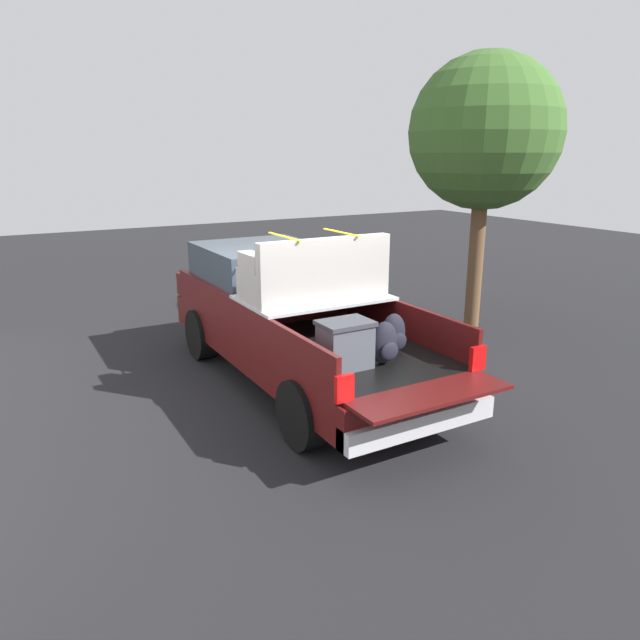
{
  "coord_description": "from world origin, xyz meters",
  "views": [
    {
      "loc": [
        -7.12,
        3.72,
        3.24
      ],
      "look_at": [
        -0.6,
        0.0,
        1.1
      ],
      "focal_mm": 32.91,
      "sensor_mm": 36.0,
      "label": 1
    }
  ],
  "objects": [
    {
      "name": "ground_plane",
      "position": [
        0.0,
        0.0,
        0.0
      ],
      "size": [
        40.0,
        40.0,
        0.0
      ],
      "primitive_type": "plane",
      "color": "black"
    },
    {
      "name": "pickup_truck",
      "position": [
        0.37,
        0.0,
        0.96
      ],
      "size": [
        6.05,
        2.06,
        2.23
      ],
      "color": "#470F0F",
      "rests_on": "ground_plane"
    },
    {
      "name": "tree_background",
      "position": [
        0.95,
        -4.28,
        3.58
      ],
      "size": [
        2.75,
        2.75,
        4.98
      ],
      "color": "brown",
      "rests_on": "ground_plane"
    }
  ]
}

